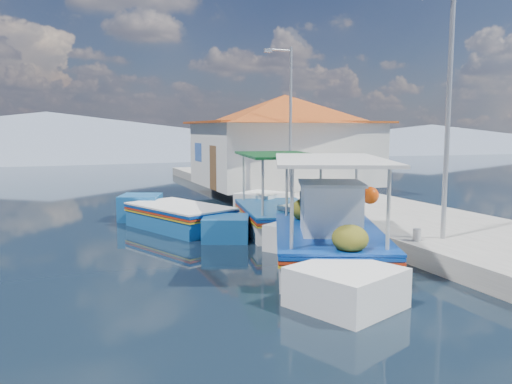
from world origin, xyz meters
name	(u,v)px	position (x,y,z in m)	size (l,w,h in m)	color
ground	(319,306)	(0.00, 0.00, 0.00)	(160.00, 160.00, 0.00)	black
quay	(389,219)	(5.90, 6.00, 0.25)	(5.00, 44.00, 0.50)	#AFACA4
bollards	(347,214)	(3.80, 5.25, 0.65)	(0.20, 17.20, 0.30)	#A5A8AD
main_caique	(326,241)	(1.61, 2.65, 0.55)	(4.68, 7.89, 2.83)	white
caique_green_canopy	(277,218)	(2.11, 6.69, 0.41)	(3.06, 7.20, 2.74)	white
caique_blue_hull	(180,219)	(-0.68, 8.19, 0.32)	(3.53, 6.08, 1.17)	#1A5D9F
harbor_building	(285,138)	(6.20, 15.00, 2.78)	(10.49, 10.49, 4.40)	white
lamp_post_near	(446,104)	(4.51, 2.00, 3.85)	(1.21, 0.14, 6.00)	#A5A8AD
lamp_post_far	(288,114)	(4.51, 11.00, 3.85)	(1.21, 0.14, 6.00)	#A5A8AD
mountain_ridge	(148,139)	(6.54, 56.00, 2.04)	(171.40, 96.00, 5.50)	slate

